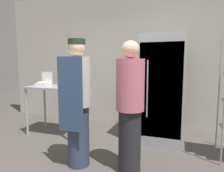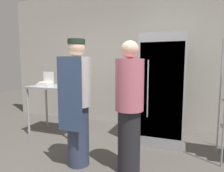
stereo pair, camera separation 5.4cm
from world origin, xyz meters
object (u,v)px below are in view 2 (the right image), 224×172
object	(u,v)px
refrigerator	(163,90)
blender_pitcher	(63,79)
person_baker	(77,101)
person_customer	(129,107)
donut_box	(45,83)

from	to	relation	value
refrigerator	blender_pitcher	distance (m)	1.87
blender_pitcher	person_baker	size ratio (longest dim) A/B	0.17
blender_pitcher	person_baker	bearing A→B (deg)	-48.48
blender_pitcher	person_customer	size ratio (longest dim) A/B	0.18
donut_box	person_baker	world-z (taller)	person_baker
refrigerator	blender_pitcher	bearing A→B (deg)	-172.75
blender_pitcher	person_customer	xyz separation A→B (m)	(1.57, -0.92, -0.23)
person_customer	blender_pitcher	bearing A→B (deg)	149.57
donut_box	person_customer	world-z (taller)	person_customer
refrigerator	blender_pitcher	world-z (taller)	refrigerator
donut_box	person_baker	xyz separation A→B (m)	(1.25, -0.92, -0.11)
blender_pitcher	donut_box	bearing A→B (deg)	-169.80
refrigerator	person_customer	world-z (taller)	refrigerator
refrigerator	donut_box	bearing A→B (deg)	-172.25
person_baker	person_customer	distance (m)	0.70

